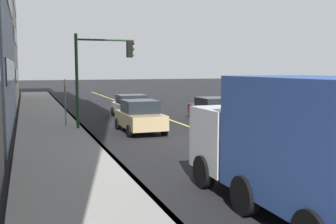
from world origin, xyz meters
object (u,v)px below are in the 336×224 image
car_white (131,106)px  truck_blue (302,143)px  street_sign_post (65,99)px  car_maroon (215,109)px  car_tan (140,116)px  traffic_light_mast (100,65)px

car_white → truck_blue: bearing=177.2°
street_sign_post → car_maroon: bearing=-87.3°
car_tan → street_sign_post: 4.50m
car_tan → truck_blue: (-12.62, -0.20, 0.82)m
car_tan → traffic_light_mast: bearing=48.3°
car_tan → car_white: (6.21, -1.13, -0.05)m
car_white → truck_blue: (-18.83, 0.93, 0.87)m
car_white → street_sign_post: size_ratio=1.44×
car_maroon → car_white: (3.00, 4.67, 0.04)m
car_tan → car_white: 6.31m
car_maroon → car_tan: 6.62m
car_maroon → truck_blue: bearing=160.5°
traffic_light_mast → street_sign_post: size_ratio=1.89×
truck_blue → car_tan: bearing=0.9°
traffic_light_mast → car_tan: bearing=-131.7°
car_maroon → car_white: bearing=57.2°
street_sign_post → traffic_light_mast: bearing=-125.3°
car_white → car_tan: bearing=169.7°
car_maroon → truck_blue: (-15.83, 5.60, 0.91)m
car_tan → truck_blue: size_ratio=0.60×
car_tan → truck_blue: bearing=-179.1°
car_white → truck_blue: truck_blue is taller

